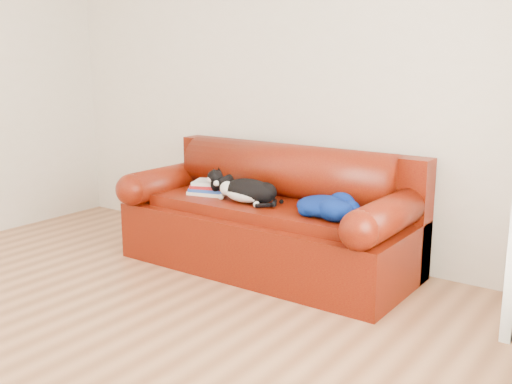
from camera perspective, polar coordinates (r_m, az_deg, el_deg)
ground at (r=3.53m, az=-16.01°, el=-12.93°), size 4.50×4.50×0.00m
room_shell at (r=3.12m, az=-16.20°, el=15.29°), size 4.52×4.02×2.61m
sofa_base at (r=4.34m, az=1.11°, el=-4.21°), size 2.10×0.90×0.50m
sofa_back at (r=4.46m, az=2.89°, el=0.27°), size 2.10×1.01×0.88m
book_stack at (r=4.50m, az=-4.32°, el=0.43°), size 0.33×0.28×0.10m
cat at (r=4.21m, az=-0.82°, el=0.07°), size 0.59×0.26×0.21m
blanket at (r=3.90m, az=6.81°, el=-1.29°), size 0.49×0.47×0.15m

